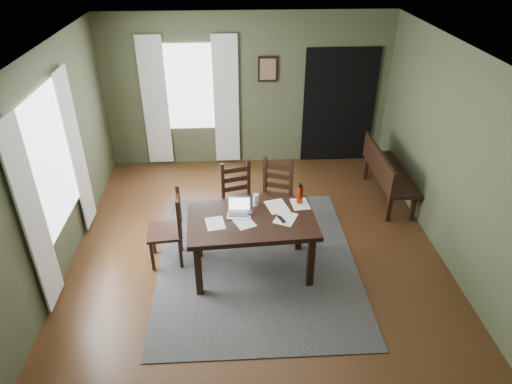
{
  "coord_description": "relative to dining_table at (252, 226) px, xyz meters",
  "views": [
    {
      "loc": [
        -0.28,
        -4.78,
        3.94
      ],
      "look_at": [
        0.0,
        0.3,
        0.9
      ],
      "focal_mm": 32.0,
      "sensor_mm": 36.0,
      "label": 1
    }
  ],
  "objects": [
    {
      "name": "ground",
      "position": [
        0.08,
        0.17,
        -0.7
      ],
      "size": [
        5.0,
        6.0,
        0.01
      ],
      "color": "#492C16"
    },
    {
      "name": "room_shell",
      "position": [
        0.08,
        0.17,
        1.1
      ],
      "size": [
        5.02,
        6.02,
        2.71
      ],
      "color": "#464E32",
      "rests_on": "ground"
    },
    {
      "name": "rug",
      "position": [
        0.08,
        0.17,
        -0.69
      ],
      "size": [
        2.6,
        3.2,
        0.01
      ],
      "color": "#3C3C3C",
      "rests_on": "ground"
    },
    {
      "name": "dining_table",
      "position": [
        0.0,
        0.0,
        0.0
      ],
      "size": [
        1.62,
        1.04,
        0.78
      ],
      "rotation": [
        0.0,
        0.0,
        0.06
      ],
      "color": "black",
      "rests_on": "rug"
    },
    {
      "name": "chair_end",
      "position": [
        -1.06,
        0.26,
        -0.2
      ],
      "size": [
        0.49,
        0.49,
        1.02
      ],
      "rotation": [
        0.0,
        0.0,
        -1.47
      ],
      "color": "black",
      "rests_on": "rug"
    },
    {
      "name": "chair_back_left",
      "position": [
        -0.14,
        0.95,
        -0.2
      ],
      "size": [
        0.54,
        0.54,
        1.02
      ],
      "rotation": [
        0.0,
        0.0,
        0.25
      ],
      "color": "black",
      "rests_on": "rug"
    },
    {
      "name": "chair_back_right",
      "position": [
        0.38,
        0.97,
        -0.19
      ],
      "size": [
        0.58,
        0.58,
        1.04
      ],
      "rotation": [
        0.0,
        0.0,
        -0.33
      ],
      "color": "black",
      "rests_on": "rug"
    },
    {
      "name": "bench",
      "position": [
        2.22,
        1.68,
        -0.19
      ],
      "size": [
        0.49,
        1.52,
        0.86
      ],
      "rotation": [
        0.0,
        0.0,
        1.57
      ],
      "color": "black",
      "rests_on": "ground"
    },
    {
      "name": "laptop",
      "position": [
        -0.15,
        0.14,
        0.15
      ],
      "size": [
        0.31,
        0.25,
        0.2
      ],
      "rotation": [
        0.0,
        0.0,
        -0.07
      ],
      "color": "#B7B7BC",
      "rests_on": "dining_table"
    },
    {
      "name": "computer_mouse",
      "position": [
        -0.02,
        0.12,
        0.11
      ],
      "size": [
        0.05,
        0.09,
        0.03
      ],
      "primitive_type": "cube",
      "rotation": [
        0.0,
        0.0,
        0.01
      ],
      "color": "#3F3F42",
      "rests_on": "dining_table"
    },
    {
      "name": "tv_remote",
      "position": [
        0.36,
        -0.03,
        0.11
      ],
      "size": [
        0.1,
        0.16,
        0.02
      ],
      "primitive_type": "cube",
      "rotation": [
        0.0,
        0.0,
        0.4
      ],
      "color": "black",
      "rests_on": "dining_table"
    },
    {
      "name": "drinking_glass",
      "position": [
        0.07,
        0.31,
        0.18
      ],
      "size": [
        0.08,
        0.08,
        0.16
      ],
      "primitive_type": "cylinder",
      "rotation": [
        0.0,
        0.0,
        -0.05
      ],
      "color": "silver",
      "rests_on": "dining_table"
    },
    {
      "name": "water_bottle",
      "position": [
        0.63,
        0.35,
        0.23
      ],
      "size": [
        0.1,
        0.1,
        0.28
      ],
      "rotation": [
        0.0,
        0.0,
        -0.21
      ],
      "color": "#97210B",
      "rests_on": "dining_table"
    },
    {
      "name": "paper_a",
      "position": [
        -0.45,
        -0.07,
        0.1
      ],
      "size": [
        0.27,
        0.32,
        0.0
      ],
      "primitive_type": "cube",
      "rotation": [
        0.0,
        0.0,
        0.19
      ],
      "color": "white",
      "rests_on": "dining_table"
    },
    {
      "name": "paper_b",
      "position": [
        0.42,
        -0.01,
        0.1
      ],
      "size": [
        0.34,
        0.38,
        0.0
      ],
      "primitive_type": "cube",
      "rotation": [
        0.0,
        0.0,
        -0.45
      ],
      "color": "white",
      "rests_on": "dining_table"
    },
    {
      "name": "paper_c",
      "position": [
        0.33,
        0.27,
        0.1
      ],
      "size": [
        0.33,
        0.38,
        0.0
      ],
      "primitive_type": "cube",
      "rotation": [
        0.0,
        0.0,
        0.26
      ],
      "color": "white",
      "rests_on": "dining_table"
    },
    {
      "name": "paper_d",
      "position": [
        0.64,
        0.31,
        0.1
      ],
      "size": [
        0.25,
        0.31,
        0.0
      ],
      "primitive_type": "cube",
      "rotation": [
        0.0,
        0.0,
        0.11
      ],
      "color": "white",
      "rests_on": "dining_table"
    },
    {
      "name": "paper_e",
      "position": [
        -0.1,
        -0.06,
        0.1
      ],
      "size": [
        0.31,
        0.34,
        0.0
      ],
      "primitive_type": "cube",
      "rotation": [
        0.0,
        0.0,
        0.41
      ],
      "color": "white",
      "rests_on": "dining_table"
    },
    {
      "name": "window_left",
      "position": [
        -2.39,
        0.37,
        0.75
      ],
      "size": [
        0.01,
        1.3,
        1.7
      ],
      "color": "white",
      "rests_on": "ground"
    },
    {
      "name": "window_back",
      "position": [
        -0.92,
        3.14,
        0.75
      ],
      "size": [
        1.0,
        0.01,
        1.5
      ],
      "color": "white",
      "rests_on": "ground"
    },
    {
      "name": "curtain_left_near",
      "position": [
        -2.36,
        -0.45,
        0.5
      ],
      "size": [
        0.03,
        0.48,
        2.3
      ],
      "color": "silver",
      "rests_on": "ground"
    },
    {
      "name": "curtain_left_far",
      "position": [
        -2.36,
        1.19,
        0.5
      ],
      "size": [
        0.03,
        0.48,
        2.3
      ],
      "color": "silver",
      "rests_on": "ground"
    },
    {
      "name": "curtain_back_left",
      "position": [
        -1.54,
        3.11,
        0.5
      ],
      "size": [
        0.44,
        0.03,
        2.3
      ],
      "color": "silver",
      "rests_on": "ground"
    },
    {
      "name": "curtain_back_right",
      "position": [
        -0.3,
        3.11,
        0.5
      ],
      "size": [
        0.44,
        0.03,
        2.3
      ],
      "color": "silver",
      "rests_on": "ground"
    },
    {
      "name": "framed_picture",
      "position": [
        0.43,
        3.14,
        1.05
      ],
      "size": [
        0.34,
        0.03,
        0.44
      ],
      "color": "black",
      "rests_on": "ground"
    },
    {
      "name": "doorway_back",
      "position": [
        1.73,
        3.14,
        0.35
      ],
      "size": [
        1.3,
        0.03,
        2.1
      ],
      "color": "black",
      "rests_on": "ground"
    }
  ]
}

